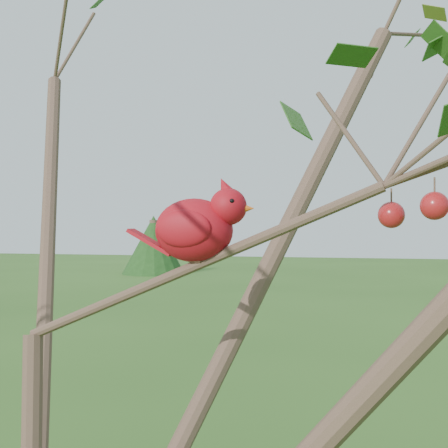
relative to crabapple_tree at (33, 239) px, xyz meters
name	(u,v)px	position (x,y,z in m)	size (l,w,h in m)	color
crabapple_tree	(33,239)	(0.00, 0.00, 0.00)	(2.35, 2.05, 2.95)	#442F24
cardinal	(198,227)	(0.24, 0.10, 0.02)	(0.21, 0.11, 0.15)	#B30F15
distant_trees	(383,244)	(0.49, 23.66, -0.72)	(43.17, 12.44, 3.23)	#442F24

